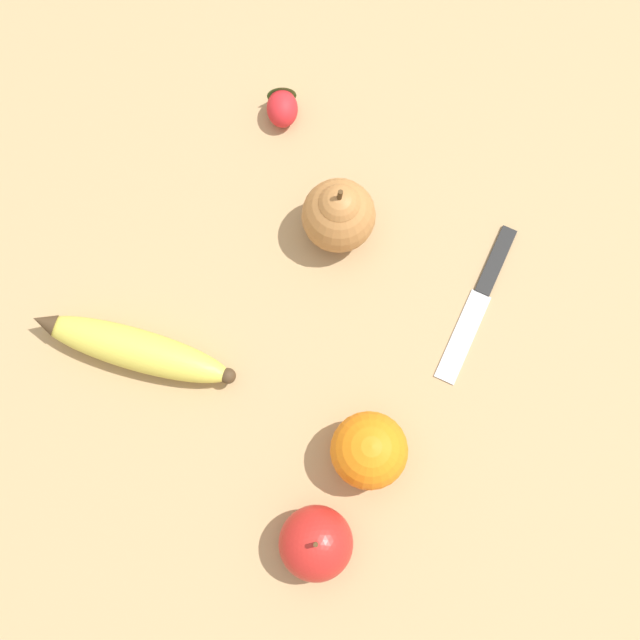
# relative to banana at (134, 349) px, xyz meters

# --- Properties ---
(ground_plane) EXTENTS (3.00, 3.00, 0.00)m
(ground_plane) POSITION_rel_banana_xyz_m (-0.08, -0.14, -0.02)
(ground_plane) COLOR tan
(banana) EXTENTS (0.20, 0.13, 0.04)m
(banana) POSITION_rel_banana_xyz_m (0.00, 0.00, 0.00)
(banana) COLOR #DBCC4C
(banana) RESTS_ON ground_plane
(orange) EXTENTS (0.08, 0.08, 0.08)m
(orange) POSITION_rel_banana_xyz_m (-0.24, -0.08, 0.02)
(orange) COLOR orange
(orange) RESTS_ON ground_plane
(pear) EXTENTS (0.08, 0.08, 0.10)m
(pear) POSITION_rel_banana_xyz_m (-0.06, -0.24, 0.02)
(pear) COLOR #B2753D
(pear) RESTS_ON ground_plane
(strawberry) EXTENTS (0.06, 0.06, 0.03)m
(strawberry) POSITION_rel_banana_xyz_m (0.08, -0.30, -0.00)
(strawberry) COLOR red
(strawberry) RESTS_ON ground_plane
(apple) EXTENTS (0.07, 0.07, 0.08)m
(apple) POSITION_rel_banana_xyz_m (-0.26, 0.01, 0.01)
(apple) COLOR red
(apple) RESTS_ON ground_plane
(paring_knife) EXTENTS (0.07, 0.18, 0.01)m
(paring_knife) POSITION_rel_banana_xyz_m (-0.22, -0.29, -0.02)
(paring_knife) COLOR silver
(paring_knife) RESTS_ON ground_plane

